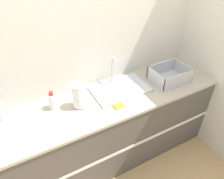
{
  "coord_description": "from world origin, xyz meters",
  "views": [
    {
      "loc": [
        -0.67,
        -1.15,
        2.25
      ],
      "look_at": [
        0.1,
        0.27,
        1.01
      ],
      "focal_mm": 35.0,
      "sensor_mm": 36.0,
      "label": 1
    }
  ],
  "objects": [
    {
      "name": "paper_towel_roll",
      "position": [
        -0.21,
        0.33,
        1.02
      ],
      "size": [
        0.11,
        0.11,
        0.25
      ],
      "color": "#4C4C51",
      "rests_on": "counter_cabinet"
    },
    {
      "name": "bottle_white_spray",
      "position": [
        -0.43,
        0.42,
        0.97
      ],
      "size": [
        0.07,
        0.07,
        0.19
      ],
      "color": "white",
      "rests_on": "counter_cabinet"
    },
    {
      "name": "counter_cabinet",
      "position": [
        0.0,
        0.3,
        0.45
      ],
      "size": [
        2.5,
        0.63,
        0.89
      ],
      "color": "#514C47",
      "rests_on": "ground_plane"
    },
    {
      "name": "ground_plane",
      "position": [
        0.0,
        0.0,
        0.0
      ],
      "size": [
        12.0,
        12.0,
        0.0
      ],
      "primitive_type": "plane",
      "color": "tan"
    },
    {
      "name": "sponge",
      "position": [
        0.1,
        0.15,
        0.9
      ],
      "size": [
        0.09,
        0.06,
        0.02
      ],
      "color": "yellow",
      "rests_on": "counter_cabinet"
    },
    {
      "name": "dish_rack",
      "position": [
        0.79,
        0.26,
        0.95
      ],
      "size": [
        0.38,
        0.29,
        0.16
      ],
      "color": "#B7BABF",
      "rests_on": "counter_cabinet"
    },
    {
      "name": "wall_back",
      "position": [
        0.0,
        0.64,
        1.3
      ],
      "size": [
        4.87,
        0.06,
        2.6
      ],
      "color": "beige",
      "rests_on": "ground_plane"
    },
    {
      "name": "sink",
      "position": [
        0.24,
        0.38,
        0.91
      ],
      "size": [
        0.57,
        0.36,
        0.31
      ],
      "color": "silver",
      "rests_on": "counter_cabinet"
    },
    {
      "name": "wall_right",
      "position": [
        1.27,
        0.3,
        1.3
      ],
      "size": [
        0.06,
        2.61,
        2.6
      ],
      "color": "beige",
      "rests_on": "ground_plane"
    }
  ]
}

